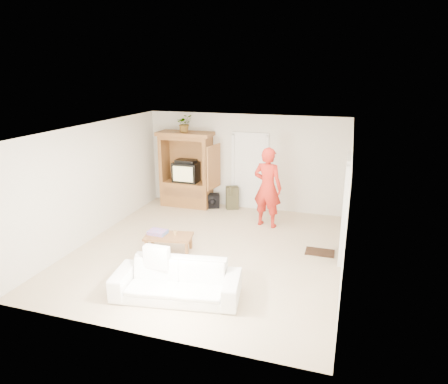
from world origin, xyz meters
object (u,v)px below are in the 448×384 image
object	(u,v)px
coffee_table	(169,237)
man	(268,187)
sofa	(176,281)
armoire	(187,174)

from	to	relation	value
coffee_table	man	bearing A→B (deg)	40.83
sofa	coffee_table	distance (m)	1.84
armoire	sofa	xyz separation A→B (m)	(1.69, -4.57, -0.60)
armoire	coffee_table	xyz separation A→B (m)	(0.79, -2.96, -0.59)
man	armoire	bearing A→B (deg)	-7.37
armoire	sofa	size ratio (longest dim) A/B	0.98
coffee_table	sofa	bearing A→B (deg)	-71.11
armoire	man	xyz separation A→B (m)	(2.47, -0.88, 0.08)
armoire	man	bearing A→B (deg)	-19.55
armoire	man	size ratio (longest dim) A/B	1.06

